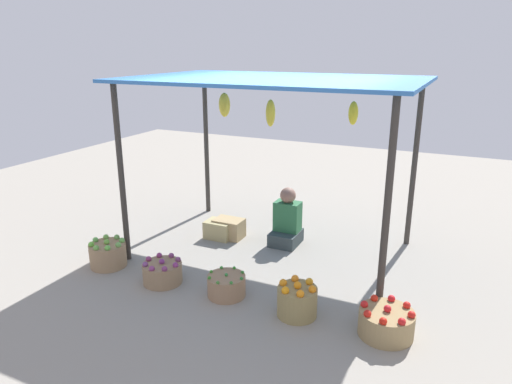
# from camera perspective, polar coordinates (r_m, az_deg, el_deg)

# --- Properties ---
(ground_plane) EXTENTS (14.00, 14.00, 0.00)m
(ground_plane) POSITION_cam_1_polar(r_m,az_deg,el_deg) (6.15, 2.03, -7.17)
(ground_plane) COLOR gray
(market_stall_structure) EXTENTS (3.40, 2.27, 2.21)m
(market_stall_structure) POSITION_cam_1_polar(r_m,az_deg,el_deg) (5.63, 2.21, 12.15)
(market_stall_structure) COLOR #38332D
(market_stall_structure) RESTS_ON ground
(vendor_person) EXTENTS (0.36, 0.44, 0.78)m
(vendor_person) POSITION_cam_1_polar(r_m,az_deg,el_deg) (6.27, 3.79, -3.73)
(vendor_person) COLOR #354142
(vendor_person) RESTS_ON ground
(basket_green_apples) EXTENTS (0.43, 0.43, 0.35)m
(basket_green_apples) POSITION_cam_1_polar(r_m,az_deg,el_deg) (5.97, -17.63, -7.25)
(basket_green_apples) COLOR #9E7E5A
(basket_green_apples) RESTS_ON ground
(basket_purple_onions) EXTENTS (0.44, 0.44, 0.29)m
(basket_purple_onions) POSITION_cam_1_polar(r_m,az_deg,el_deg) (5.44, -11.35, -9.58)
(basket_purple_onions) COLOR #947655
(basket_purple_onions) RESTS_ON ground
(basket_green_chilies) EXTENTS (0.41, 0.41, 0.26)m
(basket_green_chilies) POSITION_cam_1_polar(r_m,az_deg,el_deg) (5.09, -3.64, -11.32)
(basket_green_chilies) COLOR #9A7656
(basket_green_chilies) RESTS_ON ground
(basket_oranges) EXTENTS (0.39, 0.39, 0.37)m
(basket_oranges) POSITION_cam_1_polar(r_m,az_deg,el_deg) (4.73, 5.05, -13.07)
(basket_oranges) COLOR #95814F
(basket_oranges) RESTS_ON ground
(basket_red_tomatoes) EXTENTS (0.51, 0.51, 0.31)m
(basket_red_tomatoes) POSITION_cam_1_polar(r_m,az_deg,el_deg) (4.61, 15.61, -15.09)
(basket_red_tomatoes) COLOR #987E53
(basket_red_tomatoes) RESTS_ON ground
(wooden_crate_near_vendor) EXTENTS (0.37, 0.28, 0.25)m
(wooden_crate_near_vendor) POSITION_cam_1_polar(r_m,az_deg,el_deg) (6.52, -4.51, -4.57)
(wooden_crate_near_vendor) COLOR tan
(wooden_crate_near_vendor) RESTS_ON ground
(wooden_crate_stacked_rear) EXTENTS (0.40, 0.28, 0.27)m
(wooden_crate_stacked_rear) POSITION_cam_1_polar(r_m,az_deg,el_deg) (6.52, -3.32, -4.44)
(wooden_crate_stacked_rear) COLOR tan
(wooden_crate_stacked_rear) RESTS_ON ground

